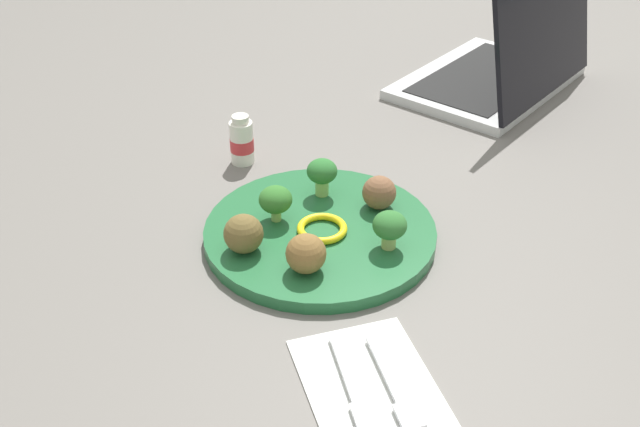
{
  "coord_description": "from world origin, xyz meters",
  "views": [
    {
      "loc": [
        0.7,
        -0.2,
        0.52
      ],
      "look_at": [
        0.0,
        0.0,
        0.04
      ],
      "focal_mm": 41.14,
      "sensor_mm": 36.0,
      "label": 1
    }
  ],
  "objects_px": {
    "knife": "(356,395)",
    "plate": "(320,233)",
    "laptop": "(502,68)",
    "broccoli_floret_mid_left": "(390,226)",
    "meatball_front_right": "(306,254)",
    "yogurt_bottle": "(242,142)",
    "broccoli_floret_front_left": "(322,173)",
    "fork": "(393,386)",
    "broccoli_floret_mid_right": "(276,200)",
    "pepper_ring_front_left": "(323,228)",
    "meatball_back_right": "(244,234)",
    "meatball_mid_left": "(379,193)",
    "napkin": "(372,388)"
  },
  "relations": [
    {
      "from": "broccoli_floret_mid_right",
      "to": "laptop",
      "type": "relative_size",
      "value": 0.12
    },
    {
      "from": "pepper_ring_front_left",
      "to": "broccoli_floret_mid_left",
      "type": "bearing_deg",
      "value": 51.69
    },
    {
      "from": "broccoli_floret_mid_right",
      "to": "knife",
      "type": "distance_m",
      "value": 0.29
    },
    {
      "from": "meatball_back_right",
      "to": "fork",
      "type": "distance_m",
      "value": 0.26
    },
    {
      "from": "knife",
      "to": "laptop",
      "type": "bearing_deg",
      "value": 142.65
    },
    {
      "from": "broccoli_floret_mid_right",
      "to": "meatball_mid_left",
      "type": "distance_m",
      "value": 0.13
    },
    {
      "from": "meatball_front_right",
      "to": "yogurt_bottle",
      "type": "bearing_deg",
      "value": -176.46
    },
    {
      "from": "broccoli_floret_mid_left",
      "to": "laptop",
      "type": "distance_m",
      "value": 0.53
    },
    {
      "from": "broccoli_floret_mid_left",
      "to": "meatball_front_right",
      "type": "xyz_separation_m",
      "value": [
        0.02,
        -0.1,
        -0.01
      ]
    },
    {
      "from": "plate",
      "to": "pepper_ring_front_left",
      "type": "bearing_deg",
      "value": 8.54
    },
    {
      "from": "broccoli_floret_front_left",
      "to": "knife",
      "type": "xyz_separation_m",
      "value": [
        0.33,
        -0.06,
        -0.04
      ]
    },
    {
      "from": "meatball_front_right",
      "to": "pepper_ring_front_left",
      "type": "height_order",
      "value": "meatball_front_right"
    },
    {
      "from": "yogurt_bottle",
      "to": "laptop",
      "type": "distance_m",
      "value": 0.48
    },
    {
      "from": "pepper_ring_front_left",
      "to": "knife",
      "type": "distance_m",
      "value": 0.25
    },
    {
      "from": "meatball_mid_left",
      "to": "yogurt_bottle",
      "type": "bearing_deg",
      "value": -143.55
    },
    {
      "from": "meatball_front_right",
      "to": "meatball_back_right",
      "type": "bearing_deg",
      "value": -133.26
    },
    {
      "from": "meatball_front_right",
      "to": "knife",
      "type": "height_order",
      "value": "meatball_front_right"
    },
    {
      "from": "plate",
      "to": "knife",
      "type": "bearing_deg",
      "value": -8.51
    },
    {
      "from": "broccoli_floret_mid_left",
      "to": "meatball_back_right",
      "type": "distance_m",
      "value": 0.17
    },
    {
      "from": "knife",
      "to": "laptop",
      "type": "xyz_separation_m",
      "value": [
        -0.59,
        0.45,
        0.03
      ]
    },
    {
      "from": "broccoli_floret_mid_right",
      "to": "pepper_ring_front_left",
      "type": "distance_m",
      "value": 0.07
    },
    {
      "from": "broccoli_floret_mid_left",
      "to": "meatball_back_right",
      "type": "xyz_separation_m",
      "value": [
        -0.04,
        -0.16,
        -0.01
      ]
    },
    {
      "from": "meatball_back_right",
      "to": "meatball_front_right",
      "type": "bearing_deg",
      "value": 46.74
    },
    {
      "from": "meatball_mid_left",
      "to": "fork",
      "type": "distance_m",
      "value": 0.29
    },
    {
      "from": "meatball_front_right",
      "to": "napkin",
      "type": "bearing_deg",
      "value": 5.7
    },
    {
      "from": "plate",
      "to": "yogurt_bottle",
      "type": "bearing_deg",
      "value": -165.33
    },
    {
      "from": "broccoli_floret_mid_left",
      "to": "meatball_mid_left",
      "type": "relative_size",
      "value": 1.1
    },
    {
      "from": "meatball_back_right",
      "to": "meatball_mid_left",
      "type": "distance_m",
      "value": 0.18
    },
    {
      "from": "knife",
      "to": "laptop",
      "type": "distance_m",
      "value": 0.74
    },
    {
      "from": "pepper_ring_front_left",
      "to": "napkin",
      "type": "xyz_separation_m",
      "value": [
        0.24,
        -0.02,
        -0.02
      ]
    },
    {
      "from": "knife",
      "to": "laptop",
      "type": "relative_size",
      "value": 0.37
    },
    {
      "from": "meatball_front_right",
      "to": "meatball_mid_left",
      "type": "distance_m",
      "value": 0.16
    },
    {
      "from": "broccoli_floret_mid_right",
      "to": "broccoli_floret_front_left",
      "type": "relative_size",
      "value": 0.91
    },
    {
      "from": "broccoli_floret_mid_right",
      "to": "pepper_ring_front_left",
      "type": "bearing_deg",
      "value": 50.82
    },
    {
      "from": "meatball_front_right",
      "to": "yogurt_bottle",
      "type": "distance_m",
      "value": 0.29
    },
    {
      "from": "broccoli_floret_mid_left",
      "to": "meatball_back_right",
      "type": "bearing_deg",
      "value": -103.75
    },
    {
      "from": "broccoli_floret_front_left",
      "to": "meatball_front_right",
      "type": "relative_size",
      "value": 1.11
    },
    {
      "from": "meatball_mid_left",
      "to": "broccoli_floret_mid_left",
      "type": "bearing_deg",
      "value": -11.77
    },
    {
      "from": "meatball_front_right",
      "to": "meatball_mid_left",
      "type": "height_order",
      "value": "meatball_front_right"
    },
    {
      "from": "knife",
      "to": "plate",
      "type": "bearing_deg",
      "value": 171.49
    },
    {
      "from": "plate",
      "to": "knife",
      "type": "distance_m",
      "value": 0.26
    },
    {
      "from": "broccoli_floret_mid_left",
      "to": "broccoli_floret_front_left",
      "type": "xyz_separation_m",
      "value": [
        -0.13,
        -0.04,
        0.0
      ]
    },
    {
      "from": "meatball_back_right",
      "to": "knife",
      "type": "height_order",
      "value": "meatball_back_right"
    },
    {
      "from": "broccoli_floret_front_left",
      "to": "fork",
      "type": "bearing_deg",
      "value": -4.34
    },
    {
      "from": "plate",
      "to": "knife",
      "type": "xyz_separation_m",
      "value": [
        0.26,
        -0.04,
        -0.0
      ]
    },
    {
      "from": "plate",
      "to": "laptop",
      "type": "distance_m",
      "value": 0.53
    },
    {
      "from": "napkin",
      "to": "yogurt_bottle",
      "type": "relative_size",
      "value": 2.35
    },
    {
      "from": "broccoli_floret_front_left",
      "to": "fork",
      "type": "relative_size",
      "value": 0.42
    },
    {
      "from": "broccoli_floret_front_left",
      "to": "meatball_front_right",
      "type": "height_order",
      "value": "broccoli_floret_front_left"
    },
    {
      "from": "broccoli_floret_mid_left",
      "to": "napkin",
      "type": "distance_m",
      "value": 0.21
    }
  ]
}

